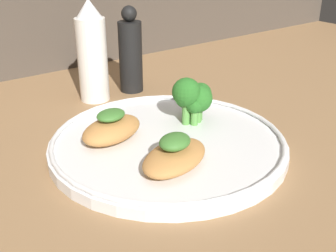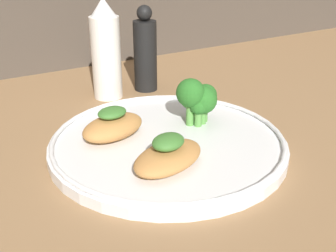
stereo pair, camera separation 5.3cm
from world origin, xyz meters
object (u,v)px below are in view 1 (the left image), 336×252
object	(u,v)px
plate	(168,143)
sauce_bottle	(92,53)
pepper_grinder	(131,54)
broccoli_bunch	(192,97)

from	to	relation	value
plate	sauce_bottle	size ratio (longest dim) A/B	1.84
plate	pepper_grinder	distance (cm)	24.14
broccoli_bunch	plate	bearing A→B (deg)	-156.77
broccoli_bunch	pepper_grinder	world-z (taller)	pepper_grinder
sauce_bottle	pepper_grinder	xyz separation A→B (cm)	(7.28, 0.00, -1.23)
sauce_bottle	pepper_grinder	bearing A→B (deg)	0.00
plate	pepper_grinder	bearing A→B (deg)	69.32
broccoli_bunch	pepper_grinder	bearing A→B (deg)	83.89
plate	broccoli_bunch	bearing A→B (deg)	23.23
broccoli_bunch	sauce_bottle	xyz separation A→B (cm)	(-5.22, 19.27, 2.79)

